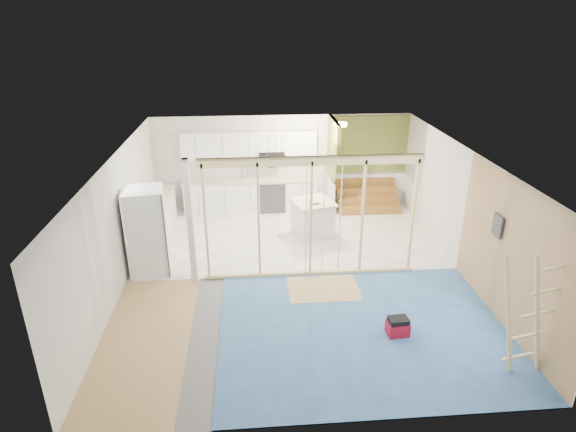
{
  "coord_description": "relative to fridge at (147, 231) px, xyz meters",
  "views": [
    {
      "loc": [
        -0.88,
        -8.81,
        5.1
      ],
      "look_at": [
        -0.11,
        0.6,
        1.11
      ],
      "focal_mm": 30.0,
      "sensor_mm": 36.0,
      "label": 1
    }
  ],
  "objects": [
    {
      "name": "room",
      "position": [
        3.06,
        -0.45,
        0.37
      ],
      "size": [
        7.01,
        8.01,
        2.61
      ],
      "color": "slate",
      "rests_on": "ground"
    },
    {
      "name": "fridge",
      "position": [
        0.0,
        0.0,
        0.0
      ],
      "size": [
        0.91,
        0.88,
        1.86
      ],
      "rotation": [
        0.0,
        0.0,
        0.15
      ],
      "color": "white",
      "rests_on": "room"
    },
    {
      "name": "ceiling_light",
      "position": [
        4.46,
        2.55,
        1.61
      ],
      "size": [
        0.32,
        0.32,
        0.08
      ],
      "primitive_type": "cylinder",
      "color": "#FFEABF",
      "rests_on": "room"
    },
    {
      "name": "electrical_panel",
      "position": [
        6.49,
        -1.85,
        0.72
      ],
      "size": [
        0.04,
        0.3,
        0.4
      ],
      "primitive_type": "cube",
      "color": "#3D3D43",
      "rests_on": "room"
    },
    {
      "name": "sheathing_panel",
      "position": [
        6.54,
        -2.45,
        0.37
      ],
      "size": [
        0.02,
        4.0,
        2.6
      ],
      "primitive_type": "cube",
      "color": "tan",
      "rests_on": "room"
    },
    {
      "name": "upper_cabinets",
      "position": [
        2.22,
        3.37,
        0.89
      ],
      "size": [
        3.6,
        0.41,
        0.85
      ],
      "color": "white",
      "rests_on": "room"
    },
    {
      "name": "soap_bottle_a",
      "position": [
        2.0,
        3.35,
        0.14
      ],
      "size": [
        0.14,
        0.14,
        0.28
      ],
      "primitive_type": "imported",
      "rotation": [
        0.0,
        0.0,
        -0.38
      ],
      "color": "#A9ACBD",
      "rests_on": "base_cabinets"
    },
    {
      "name": "green_partition",
      "position": [
        5.1,
        3.21,
        0.02
      ],
      "size": [
        2.25,
        1.51,
        2.6
      ],
      "color": "olive",
      "rests_on": "room"
    },
    {
      "name": "bowl",
      "position": [
        3.67,
        1.37,
        0.02
      ],
      "size": [
        0.34,
        0.34,
        0.06
      ],
      "primitive_type": "imported",
      "rotation": [
        0.0,
        0.0,
        0.42
      ],
      "color": "white",
      "rests_on": "island"
    },
    {
      "name": "ladder",
      "position": [
        6.14,
        -3.65,
        0.1
      ],
      "size": [
        1.08,
        0.05,
        2.01
      ],
      "rotation": [
        0.0,
        0.0,
        -0.01
      ],
      "color": "beige",
      "rests_on": "room"
    },
    {
      "name": "island",
      "position": [
        3.66,
        1.48,
        -0.48
      ],
      "size": [
        1.16,
        1.16,
        0.91
      ],
      "rotation": [
        0.0,
        0.0,
        0.29
      ],
      "color": "silver",
      "rests_on": "room"
    },
    {
      "name": "pot_rack",
      "position": [
        2.75,
        1.44,
        1.07
      ],
      "size": [
        0.52,
        0.52,
        0.72
      ],
      "color": "black",
      "rests_on": "room"
    },
    {
      "name": "toolbox",
      "position": [
        4.6,
        -2.61,
        -0.77
      ],
      "size": [
        0.38,
        0.3,
        0.34
      ],
      "rotation": [
        0.0,
        0.0,
        0.08
      ],
      "color": "#A30F21",
      "rests_on": "room"
    },
    {
      "name": "stud_frame",
      "position": [
        2.82,
        -0.45,
        0.66
      ],
      "size": [
        4.66,
        0.14,
        2.6
      ],
      "color": "beige",
      "rests_on": "room"
    },
    {
      "name": "floor_overlays",
      "position": [
        3.13,
        -0.39,
        -0.92
      ],
      "size": [
        7.0,
        8.0,
        0.03
      ],
      "color": "white",
      "rests_on": "room"
    },
    {
      "name": "soap_bottle_b",
      "position": [
        3.76,
        3.13,
        0.09
      ],
      "size": [
        0.11,
        0.11,
        0.19
      ],
      "primitive_type": "imported",
      "rotation": [
        0.0,
        0.0,
        -0.35
      ],
      "color": "silver",
      "rests_on": "base_cabinets"
    },
    {
      "name": "base_cabinets",
      "position": [
        1.45,
        2.91,
        -0.46
      ],
      "size": [
        4.45,
        2.24,
        0.93
      ],
      "color": "white",
      "rests_on": "room"
    }
  ]
}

